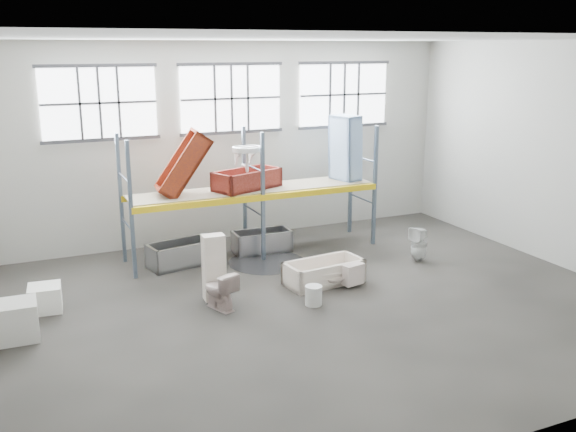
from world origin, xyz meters
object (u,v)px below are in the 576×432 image
steel_tub_right (262,241)px  bathtub_beige (324,272)px  blue_tub_upright (345,148)px  bucket (314,295)px  carton_near (14,321)px  toilet_white (419,244)px  cistern_tall (214,267)px  rust_tub_flat (247,179)px  toilet_beige (220,290)px  steel_tub_left (182,254)px

steel_tub_right → bathtub_beige: bearing=-81.7°
blue_tub_upright → bucket: (-2.63, -3.54, -2.20)m
carton_near → toilet_white: bearing=3.9°
bathtub_beige → steel_tub_right: 2.59m
cistern_tall → rust_tub_flat: bearing=58.9°
carton_near → cistern_tall: bearing=4.9°
blue_tub_upright → carton_near: bearing=-160.7°
toilet_beige → steel_tub_left: toilet_beige is taller
bathtub_beige → blue_tub_upright: size_ratio=1.02×
bathtub_beige → carton_near: size_ratio=2.13×
bathtub_beige → steel_tub_right: (-0.37, 2.56, 0.01)m
cistern_tall → bucket: (1.66, -1.07, -0.47)m
toilet_white → steel_tub_right: size_ratio=0.59×
rust_tub_flat → bucket: (0.00, -3.55, -1.63)m
cistern_tall → rust_tub_flat: 3.20m
toilet_white → rust_tub_flat: (-3.41, 2.21, 1.41)m
rust_tub_flat → carton_near: size_ratio=2.07×
blue_tub_upright → toilet_white: bearing=-70.5°
blue_tub_upright → carton_near: size_ratio=2.10×
toilet_beige → bucket: (1.71, -0.57, -0.19)m
bathtub_beige → toilet_white: 2.71m
bucket → carton_near: (-5.33, 0.76, 0.14)m
bucket → carton_near: size_ratio=0.50×
steel_tub_right → blue_tub_upright: bearing=0.1°
steel_tub_left → toilet_white: bearing=-21.1°
bathtub_beige → toilet_white: toilet_white is taller
toilet_white → blue_tub_upright: bearing=-177.3°
toilet_beige → steel_tub_left: bearing=-109.7°
cistern_tall → steel_tub_left: 2.29m
bathtub_beige → rust_tub_flat: size_ratio=1.03×
toilet_beige → cistern_tall: 0.58m
bathtub_beige → toilet_beige: (-2.44, -0.41, 0.14)m
toilet_white → steel_tub_right: toilet_white is taller
bathtub_beige → toilet_beige: size_ratio=2.19×
toilet_white → bathtub_beige: bearing=-99.0°
cistern_tall → blue_tub_upright: size_ratio=0.81×
toilet_beige → carton_near: bearing=-22.5°
steel_tub_right → carton_near: size_ratio=1.80×
steel_tub_left → toilet_beige: bearing=-90.2°
bathtub_beige → steel_tub_left: (-2.43, 2.34, 0.03)m
steel_tub_left → steel_tub_right: 2.07m
cistern_tall → carton_near: bearing=-172.6°
steel_tub_left → cistern_tall: bearing=-88.7°
bathtub_beige → carton_near: bearing=175.9°
cistern_tall → toilet_beige: bearing=-94.1°
toilet_beige → steel_tub_left: size_ratio=0.50×
carton_near → bucket: bearing=-8.1°
cistern_tall → steel_tub_right: 3.21m
steel_tub_right → bucket: steel_tub_right is taller
toilet_beige → rust_tub_flat: (1.71, 2.98, 1.44)m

